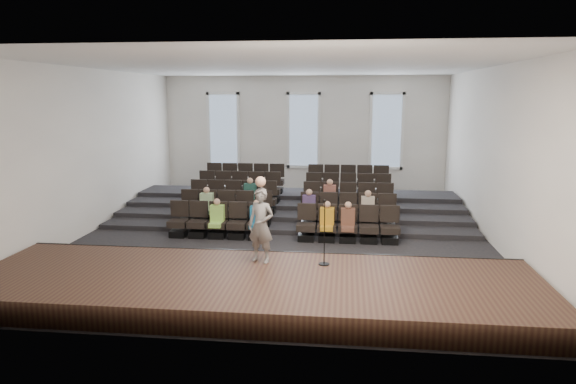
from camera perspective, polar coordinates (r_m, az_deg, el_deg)
The scene contains 14 objects.
ground at distance 15.71m, azimuth -0.44°, elevation -4.74°, with size 14.00×14.00×0.00m, color black.
ceiling at distance 15.17m, azimuth -0.47°, elevation 13.83°, with size 12.00×14.00×0.02m, color white.
wall_back at distance 22.19m, azimuth 1.75°, elevation 6.34°, with size 12.00×0.04×5.00m, color white.
wall_front at distance 8.39m, azimuth -6.28°, elevation -0.91°, with size 12.00×0.04×5.00m, color white.
wall_left at distance 17.04m, azimuth -21.04°, elevation 4.32°, with size 0.04×14.00×5.00m, color white.
wall_right at distance 15.69m, azimuth 21.98°, elevation 3.77°, with size 0.04×14.00×5.00m, color white.
stage at distance 10.84m, azimuth -3.77°, elevation -10.59°, with size 11.80×3.60×0.50m, color #3F2A1B.
stage_lip at distance 12.48m, azimuth -2.31°, elevation -7.67°, with size 11.80×0.06×0.52m, color black.
risers at distance 18.72m, azimuth 0.73°, elevation -1.60°, with size 11.80×4.80×0.60m.
seating_rows at distance 17.04m, azimuth 0.18°, elevation -1.16°, with size 6.80×4.70×1.67m.
windows at distance 22.11m, azimuth 1.74°, elevation 6.84°, with size 8.44×0.10×3.24m.
audience at distance 15.71m, azimuth 0.18°, elevation -1.75°, with size 5.45×2.64×1.10m.
speaker at distance 11.43m, azimuth -3.02°, elevation -3.72°, with size 0.61×0.40×1.68m, color slate.
mic_stand at distance 11.35m, azimuth 4.05°, elevation -5.94°, with size 0.25×0.25×1.47m.
Camera 1 is at (1.84, -15.03, 4.18)m, focal length 32.00 mm.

